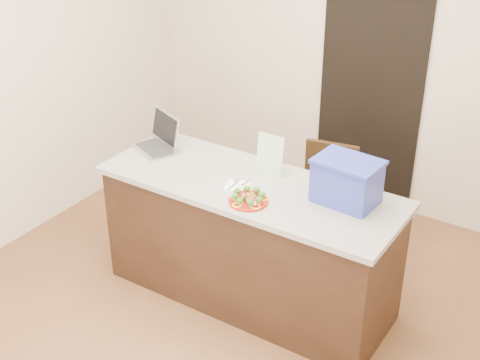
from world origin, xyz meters
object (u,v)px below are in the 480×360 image
Objects in this scene: yogurt_bottle at (254,204)px; blue_box at (347,181)px; chair at (324,194)px; plate at (248,201)px; napkin at (237,186)px; island at (250,242)px; laptop at (160,138)px.

yogurt_bottle is 0.15× the size of blue_box.
plate is at bearing -104.11° from chair.
napkin is 0.72m from blue_box.
chair is (-0.01, 1.04, -0.43)m from yogurt_bottle.
island is 13.79× the size of napkin.
blue_box is at bearing 16.73° from napkin.
island is 0.58m from yogurt_bottle.
plate is 0.28× the size of chair.
laptop is at bearing -157.96° from chair.
napkin reaches higher than island.
plate is 0.08m from yogurt_bottle.
plate is 0.61× the size of laptop.
blue_box reaches higher than laptop.
yogurt_bottle reaches higher than island.
blue_box reaches higher than napkin.
island is 0.53m from plate.
island is 0.88m from blue_box.
yogurt_bottle reaches higher than plate.
napkin is 0.36× the size of laptop.
island is 4.92× the size of laptop.
napkin is 0.30m from yogurt_bottle.
yogurt_bottle is at bearing -31.49° from plate.
island is 33.76× the size of yogurt_bottle.
plate is 1.70× the size of napkin.
blue_box is at bearing 22.76° from laptop.
laptop reaches higher than chair.
laptop is at bearing 161.23° from plate.
chair is at bearing 86.83° from plate.
yogurt_bottle is (0.07, -0.04, 0.02)m from plate.
laptop is 0.46× the size of chair.
laptop reaches higher than napkin.
island is 1.01m from laptop.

